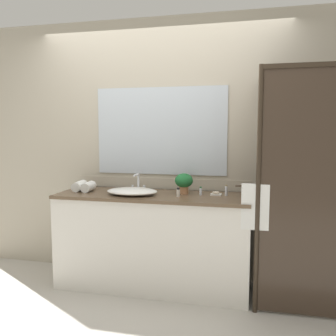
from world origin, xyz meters
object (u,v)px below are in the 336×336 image
object	(u,v)px
amenity_bottle_lotion	(226,190)
amenity_bottle_conditioner	(201,191)
sink_basin	(132,191)
faucet	(138,185)
soap_dish	(216,194)
amenity_bottle_shampoo	(178,192)
potted_plant	(184,182)
rolled_towel_middle	(88,187)
rolled_towel_near_edge	(80,186)

from	to	relation	value
amenity_bottle_lotion	amenity_bottle_conditioner	bearing A→B (deg)	-173.00
sink_basin	amenity_bottle_conditioner	size ratio (longest dim) A/B	6.11
faucet	soap_dish	size ratio (longest dim) A/B	1.77
amenity_bottle_shampoo	amenity_bottle_lotion	size ratio (longest dim) A/B	0.80
amenity_bottle_lotion	amenity_bottle_conditioner	world-z (taller)	amenity_bottle_lotion
sink_basin	potted_plant	xyz separation A→B (m)	(0.46, 0.14, 0.09)
sink_basin	amenity_bottle_shampoo	size ratio (longest dim) A/B	5.96
faucet	amenity_bottle_shampoo	distance (m)	0.48
sink_basin	soap_dish	distance (m)	0.78
amenity_bottle_shampoo	rolled_towel_middle	size ratio (longest dim) A/B	0.41
rolled_towel_near_edge	rolled_towel_middle	world-z (taller)	same
soap_dish	sink_basin	bearing A→B (deg)	-169.56
amenity_bottle_shampoo	rolled_towel_near_edge	xyz separation A→B (m)	(-1.02, 0.10, 0.01)
amenity_bottle_lotion	rolled_towel_near_edge	size ratio (longest dim) A/B	0.45
sink_basin	amenity_bottle_lotion	bearing A→B (deg)	9.60
amenity_bottle_shampoo	sink_basin	bearing A→B (deg)	179.45
amenity_bottle_lotion	rolled_towel_middle	distance (m)	1.33
soap_dish	amenity_bottle_shampoo	size ratio (longest dim) A/B	1.25
soap_dish	rolled_towel_near_edge	xyz separation A→B (m)	(-1.34, -0.05, 0.03)
potted_plant	rolled_towel_middle	size ratio (longest dim) A/B	0.99
potted_plant	rolled_towel_middle	xyz separation A→B (m)	(-0.93, -0.08, -0.07)
amenity_bottle_lotion	faucet	bearing A→B (deg)	177.55
potted_plant	rolled_towel_middle	distance (m)	0.94
sink_basin	rolled_towel_near_edge	world-z (taller)	rolled_towel_near_edge
amenity_bottle_shampoo	amenity_bottle_lotion	distance (m)	0.44
amenity_bottle_lotion	rolled_towel_near_edge	distance (m)	1.44
amenity_bottle_conditioner	faucet	bearing A→B (deg)	174.07
potted_plant	amenity_bottle_lotion	size ratio (longest dim) A/B	1.94
amenity_bottle_lotion	rolled_towel_near_edge	xyz separation A→B (m)	(-1.44, -0.05, -0.00)
faucet	soap_dish	distance (m)	0.77
faucet	soap_dish	xyz separation A→B (m)	(0.76, -0.04, -0.05)
faucet	amenity_bottle_conditioner	world-z (taller)	faucet
amenity_bottle_conditioner	amenity_bottle_shampoo	bearing A→B (deg)	-147.08
rolled_towel_near_edge	rolled_towel_middle	size ratio (longest dim) A/B	1.14
faucet	rolled_towel_middle	distance (m)	0.48
faucet	rolled_towel_near_edge	world-z (taller)	faucet
soap_dish	amenity_bottle_lotion	bearing A→B (deg)	2.66
faucet	rolled_towel_near_edge	size ratio (longest dim) A/B	0.80
amenity_bottle_shampoo	rolled_towel_near_edge	bearing A→B (deg)	174.51
rolled_towel_near_edge	rolled_towel_middle	xyz separation A→B (m)	(0.11, -0.03, 0.00)
soap_dish	rolled_towel_near_edge	distance (m)	1.34
soap_dish	amenity_bottle_conditioner	bearing A→B (deg)	-170.09
potted_plant	rolled_towel_near_edge	size ratio (longest dim) A/B	0.87
rolled_towel_middle	rolled_towel_near_edge	bearing A→B (deg)	164.14
amenity_bottle_conditioner	rolled_towel_near_edge	size ratio (longest dim) A/B	0.35
potted_plant	rolled_towel_middle	world-z (taller)	potted_plant
amenity_bottle_lotion	amenity_bottle_shampoo	bearing A→B (deg)	-160.35
soap_dish	amenity_bottle_shampoo	distance (m)	0.36
amenity_bottle_shampoo	amenity_bottle_conditioner	xyz separation A→B (m)	(0.19, 0.12, -0.00)
sink_basin	rolled_towel_near_edge	distance (m)	0.59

